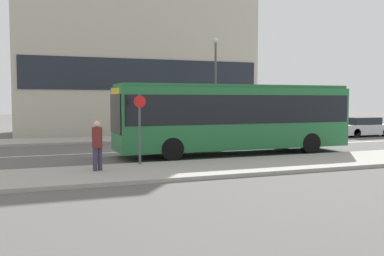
{
  "coord_description": "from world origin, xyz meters",
  "views": [
    {
      "loc": [
        -5.45,
        -20.24,
        2.5
      ],
      "look_at": [
        1.33,
        -2.12,
        1.23
      ],
      "focal_mm": 40.0,
      "sensor_mm": 36.0,
      "label": 1
    }
  ],
  "objects_px": {
    "city_bus": "(234,114)",
    "street_lamp": "(216,76)",
    "pedestrian_near_stop": "(97,142)",
    "bus_stop_sign": "(140,123)",
    "parked_car_0": "(304,128)",
    "parked_car_1": "(362,127)"
  },
  "relations": [
    {
      "from": "parked_car_0",
      "to": "street_lamp",
      "type": "height_order",
      "value": "street_lamp"
    },
    {
      "from": "parked_car_0",
      "to": "bus_stop_sign",
      "type": "distance_m",
      "value": 15.52
    },
    {
      "from": "city_bus",
      "to": "bus_stop_sign",
      "type": "height_order",
      "value": "city_bus"
    },
    {
      "from": "parked_car_0",
      "to": "pedestrian_near_stop",
      "type": "xyz_separation_m",
      "value": [
        -14.7,
        -9.24,
        0.45
      ]
    },
    {
      "from": "parked_car_1",
      "to": "bus_stop_sign",
      "type": "distance_m",
      "value": 19.55
    },
    {
      "from": "city_bus",
      "to": "pedestrian_near_stop",
      "type": "bearing_deg",
      "value": -153.5
    },
    {
      "from": "parked_car_1",
      "to": "bus_stop_sign",
      "type": "bearing_deg",
      "value": -155.03
    },
    {
      "from": "city_bus",
      "to": "parked_car_0",
      "type": "bearing_deg",
      "value": 35.93
    },
    {
      "from": "city_bus",
      "to": "parked_car_0",
      "type": "xyz_separation_m",
      "value": [
        7.97,
        5.84,
        -1.2
      ]
    },
    {
      "from": "city_bus",
      "to": "pedestrian_near_stop",
      "type": "xyz_separation_m",
      "value": [
        -6.73,
        -3.4,
        -0.75
      ]
    },
    {
      "from": "parked_car_0",
      "to": "parked_car_1",
      "type": "xyz_separation_m",
      "value": [
        4.66,
        -0.13,
        -0.01
      ]
    },
    {
      "from": "street_lamp",
      "to": "parked_car_1",
      "type": "bearing_deg",
      "value": -9.6
    },
    {
      "from": "bus_stop_sign",
      "to": "pedestrian_near_stop",
      "type": "bearing_deg",
      "value": -152.61
    },
    {
      "from": "bus_stop_sign",
      "to": "street_lamp",
      "type": "xyz_separation_m",
      "value": [
        7.39,
        9.98,
        2.4
      ]
    },
    {
      "from": "bus_stop_sign",
      "to": "street_lamp",
      "type": "height_order",
      "value": "street_lamp"
    },
    {
      "from": "parked_car_1",
      "to": "bus_stop_sign",
      "type": "height_order",
      "value": "bus_stop_sign"
    },
    {
      "from": "parked_car_0",
      "to": "pedestrian_near_stop",
      "type": "bearing_deg",
      "value": -147.85
    },
    {
      "from": "street_lamp",
      "to": "pedestrian_near_stop",
      "type": "bearing_deg",
      "value": -129.86
    },
    {
      "from": "parked_car_1",
      "to": "street_lamp",
      "type": "distance_m",
      "value": 11.0
    },
    {
      "from": "pedestrian_near_stop",
      "to": "bus_stop_sign",
      "type": "bearing_deg",
      "value": -0.26
    },
    {
      "from": "parked_car_0",
      "to": "parked_car_1",
      "type": "bearing_deg",
      "value": -1.65
    },
    {
      "from": "city_bus",
      "to": "street_lamp",
      "type": "distance_m",
      "value": 8.11
    }
  ]
}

